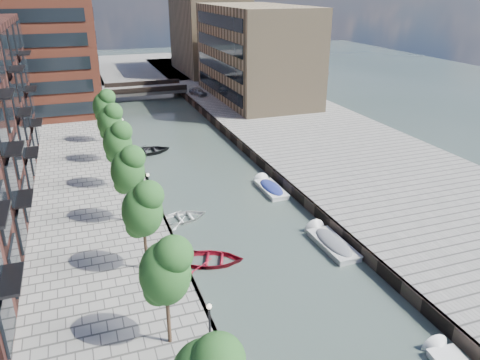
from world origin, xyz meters
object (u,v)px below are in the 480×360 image
tree_5 (110,120)px  tree_6 (104,105)px  sloop_3 (183,220)px  motorboat_3 (269,188)px  sloop_4 (148,153)px  motorboat_4 (330,242)px  tree_1 (165,269)px  tree_4 (117,141)px  car (198,92)px  sloop_2 (211,263)px  bridge (145,90)px  tree_2 (142,208)px  tree_3 (128,168)px

tree_5 → tree_6: (0.00, 7.00, 0.00)m
sloop_3 → motorboat_3: (9.07, 3.26, 0.20)m
sloop_4 → motorboat_4: (9.31, -24.94, 0.21)m
sloop_3 → motorboat_3: size_ratio=0.85×
motorboat_4 → tree_1: bearing=-151.7°
tree_4 → tree_6: bearing=90.0°
motorboat_3 → tree_6: bearing=127.6°
sloop_3 → car: 42.46m
sloop_4 → motorboat_3: bearing=-150.4°
tree_4 → tree_5: bearing=90.0°
sloop_2 → tree_1: bearing=170.6°
motorboat_3 → car: size_ratio=1.34×
bridge → motorboat_3: bearing=-83.9°
tree_5 → motorboat_4: bearing=-57.2°
tree_1 → sloop_4: tree_1 is taller
tree_2 → motorboat_4: size_ratio=1.13×
bridge → tree_6: 27.63m
tree_6 → sloop_2: size_ratio=1.31×
tree_3 → motorboat_3: (13.13, 3.98, -5.11)m
sloop_3 → tree_4: bearing=26.0°
tree_1 → motorboat_3: (13.13, 17.98, -5.11)m
tree_3 → motorboat_4: 15.85m
tree_1 → tree_4: (0.00, 21.00, 0.00)m
tree_4 → sloop_4: (4.07, 11.14, -5.31)m
bridge → motorboat_4: bridge is taller
sloop_3 → tree_6: bearing=4.4°
tree_5 → tree_6: 7.00m
tree_1 → motorboat_3: tree_1 is taller
tree_1 → tree_2: (0.00, 7.00, 0.00)m
tree_3 → motorboat_4: size_ratio=1.13×
tree_1 → car: (16.21, 55.36, -3.69)m
sloop_3 → bridge: bearing=-12.3°
tree_6 → car: bearing=51.5°
tree_2 → motorboat_3: 17.86m
sloop_3 → tree_1: bearing=157.7°
bridge → sloop_4: bearing=-98.7°
tree_6 → sloop_3: 21.36m
tree_6 → car: size_ratio=1.65×
sloop_4 → motorboat_4: 26.62m
tree_4 → car: 38.17m
tree_2 → motorboat_3: (13.13, 10.98, -5.11)m
tree_6 → tree_5: bearing=-90.0°
tree_1 → sloop_4: bearing=82.8°
tree_2 → tree_4: (0.00, 14.00, 0.00)m
sloop_3 → car: bearing=-23.5°
tree_3 → tree_5: bearing=90.0°
tree_4 → tree_6: same height
tree_4 → tree_5: (0.00, 7.00, 0.00)m
tree_2 → motorboat_3: bearing=39.9°
tree_5 → tree_6: bearing=90.0°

